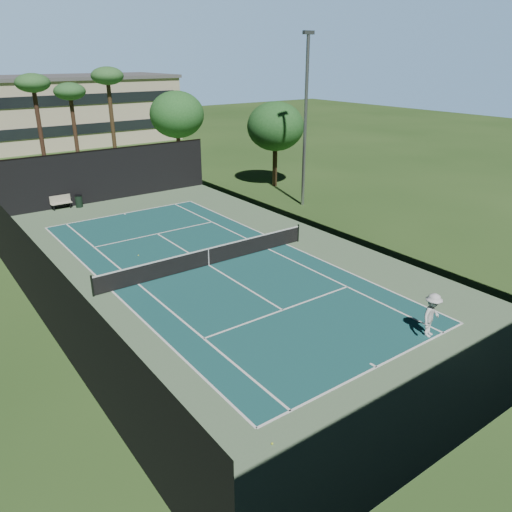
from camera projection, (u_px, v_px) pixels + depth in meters
The scene contains 20 objects.
ground at pixel (209, 265), 27.25m from camera, with size 160.00×160.00×0.00m, color #2B4C1C.
apron_slab at pixel (209, 265), 27.25m from camera, with size 18.00×32.00×0.01m, color #597753.
court_surface at pixel (209, 265), 27.25m from camera, with size 10.97×23.77×0.01m, color #184D4D.
court_lines at pixel (209, 265), 27.24m from camera, with size 11.07×23.87×0.01m.
tennis_net at pixel (209, 256), 27.04m from camera, with size 12.90×0.10×1.10m.
fence at pixel (207, 230), 26.55m from camera, with size 18.04×32.05×4.03m.
player at pixel (432, 315), 20.10m from camera, with size 1.22×0.70×1.89m, color silver.
tennis_ball_a at pixel (272, 444), 14.72m from camera, with size 0.08×0.08×0.08m, color #BDDC32.
tennis_ball_b at pixel (138, 255), 28.52m from camera, with size 0.07×0.07×0.07m, color #CFE734.
tennis_ball_c at pixel (218, 248), 29.56m from camera, with size 0.06×0.06×0.06m, color #CED730.
tennis_ball_d at pixel (143, 265), 27.21m from camera, with size 0.07×0.07×0.07m, color #BCDE32.
park_bench at pixel (61, 202), 37.07m from camera, with size 1.50×0.45×1.02m.
trash_bin at pixel (79, 201), 37.50m from camera, with size 0.56×0.56×0.95m.
palm_a at pixel (33, 87), 41.04m from camera, with size 2.80×2.80×9.32m.
palm_b at pixel (70, 95), 44.77m from camera, with size 2.80×2.80×8.42m.
palm_c at pixel (108, 81), 43.42m from camera, with size 2.80×2.80×9.77m.
decid_tree_a at pixel (177, 115), 47.15m from camera, with size 5.12×5.12×7.62m.
decid_tree_b at pixel (275, 127), 41.99m from camera, with size 4.80×4.80×7.14m.
campus_building at pixel (10, 113), 60.08m from camera, with size 40.50×12.50×8.30m.
light_pole at pixel (305, 118), 35.89m from camera, with size 0.90×0.25×12.22m.
Camera 1 is at (-12.72, -21.76, 10.70)m, focal length 35.00 mm.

